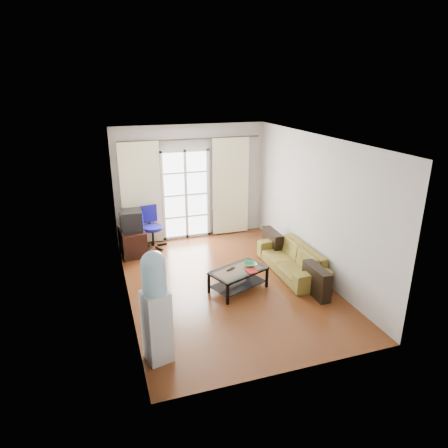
# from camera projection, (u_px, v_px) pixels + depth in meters

# --- Properties ---
(floor) EXTENTS (5.20, 5.20, 0.00)m
(floor) POSITION_uv_depth(u_px,v_px,m) (226.00, 283.00, 7.58)
(floor) COLOR brown
(floor) RESTS_ON ground
(ceiling) EXTENTS (5.20, 5.20, 0.00)m
(ceiling) POSITION_uv_depth(u_px,v_px,m) (226.00, 139.00, 6.67)
(ceiling) COLOR white
(ceiling) RESTS_ON wall_back
(wall_back) EXTENTS (3.60, 0.02, 2.70)m
(wall_back) POSITION_uv_depth(u_px,v_px,m) (191.00, 182.00, 9.45)
(wall_back) COLOR beige
(wall_back) RESTS_ON floor
(wall_front) EXTENTS (3.60, 0.02, 2.70)m
(wall_front) POSITION_uv_depth(u_px,v_px,m) (294.00, 280.00, 4.80)
(wall_front) COLOR beige
(wall_front) RESTS_ON floor
(wall_left) EXTENTS (0.02, 5.20, 2.70)m
(wall_left) POSITION_uv_depth(u_px,v_px,m) (123.00, 226.00, 6.60)
(wall_left) COLOR beige
(wall_left) RESTS_ON floor
(wall_right) EXTENTS (0.02, 5.20, 2.70)m
(wall_right) POSITION_uv_depth(u_px,v_px,m) (315.00, 206.00, 7.66)
(wall_right) COLOR beige
(wall_right) RESTS_ON floor
(french_door) EXTENTS (1.16, 0.06, 2.15)m
(french_door) POSITION_uv_depth(u_px,v_px,m) (186.00, 195.00, 9.45)
(french_door) COLOR white
(french_door) RESTS_ON wall_back
(curtain_rod) EXTENTS (3.30, 0.04, 0.04)m
(curtain_rod) POSITION_uv_depth(u_px,v_px,m) (191.00, 139.00, 9.02)
(curtain_rod) COLOR #4C3F2D
(curtain_rod) RESTS_ON wall_back
(curtain_left) EXTENTS (0.90, 0.07, 2.35)m
(curtain_left) POSITION_uv_depth(u_px,v_px,m) (141.00, 194.00, 9.04)
(curtain_left) COLOR #FEFFCD
(curtain_left) RESTS_ON curtain_rod
(curtain_right) EXTENTS (0.90, 0.07, 2.35)m
(curtain_right) POSITION_uv_depth(u_px,v_px,m) (231.00, 187.00, 9.67)
(curtain_right) COLOR #FEFFCD
(curtain_right) RESTS_ON curtain_rod
(radiator) EXTENTS (0.64, 0.12, 0.64)m
(radiator) POSITION_uv_depth(u_px,v_px,m) (224.00, 221.00, 9.94)
(radiator) COLOR gray
(radiator) RESTS_ON floor
(sofa) EXTENTS (1.88, 0.75, 0.55)m
(sofa) POSITION_uv_depth(u_px,v_px,m) (292.00, 259.00, 7.92)
(sofa) COLOR brown
(sofa) RESTS_ON floor
(coffee_table) EXTENTS (1.16, 0.92, 0.41)m
(coffee_table) POSITION_uv_depth(u_px,v_px,m) (238.00, 277.00, 7.23)
(coffee_table) COLOR silver
(coffee_table) RESTS_ON floor
(bowl) EXTENTS (0.27, 0.27, 0.06)m
(bowl) POSITION_uv_depth(u_px,v_px,m) (250.00, 265.00, 7.31)
(bowl) COLOR #338C54
(bowl) RESTS_ON coffee_table
(book) EXTENTS (0.22, 0.26, 0.02)m
(book) POSITION_uv_depth(u_px,v_px,m) (247.00, 272.00, 7.08)
(book) COLOR #A51423
(book) RESTS_ON coffee_table
(remote) EXTENTS (0.18, 0.13, 0.02)m
(remote) POSITION_uv_depth(u_px,v_px,m) (231.00, 269.00, 7.19)
(remote) COLOR black
(remote) RESTS_ON coffee_table
(tv_stand) EXTENTS (0.56, 0.80, 0.56)m
(tv_stand) POSITION_uv_depth(u_px,v_px,m) (133.00, 242.00, 8.78)
(tv_stand) COLOR black
(tv_stand) RESTS_ON floor
(crt_tv) EXTENTS (0.50, 0.49, 0.43)m
(crt_tv) POSITION_uv_depth(u_px,v_px,m) (131.00, 220.00, 8.62)
(crt_tv) COLOR black
(crt_tv) RESTS_ON tv_stand
(task_chair) EXTENTS (0.76, 0.76, 0.95)m
(task_chair) POSITION_uv_depth(u_px,v_px,m) (153.00, 235.00, 9.15)
(task_chair) COLOR black
(task_chair) RESTS_ON floor
(water_cooler) EXTENTS (0.40, 0.40, 1.61)m
(water_cooler) POSITION_uv_depth(u_px,v_px,m) (156.00, 305.00, 5.23)
(water_cooler) COLOR silver
(water_cooler) RESTS_ON floor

